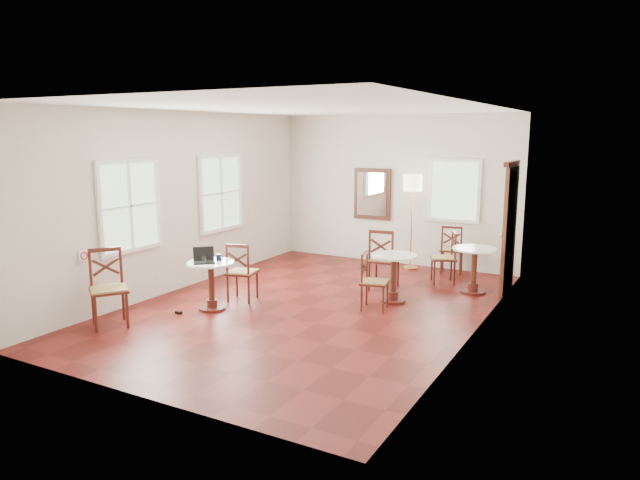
# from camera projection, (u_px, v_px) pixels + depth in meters

# --- Properties ---
(ground) EXTENTS (7.00, 7.00, 0.00)m
(ground) POSITION_uv_depth(u_px,v_px,m) (311.00, 307.00, 8.86)
(ground) COLOR #5A130F
(ground) RESTS_ON ground
(room_shell) EXTENTS (5.02, 7.02, 3.01)m
(room_shell) POSITION_uv_depth(u_px,v_px,m) (316.00, 183.00, 8.77)
(room_shell) COLOR beige
(room_shell) RESTS_ON ground
(cafe_table_near) EXTENTS (0.70, 0.70, 0.74)m
(cafe_table_near) POSITION_uv_depth(u_px,v_px,m) (211.00, 280.00, 8.64)
(cafe_table_near) COLOR #4B1A12
(cafe_table_near) RESTS_ON ground
(cafe_table_mid) EXTENTS (0.72, 0.72, 0.76)m
(cafe_table_mid) POSITION_uv_depth(u_px,v_px,m) (393.00, 273.00, 9.04)
(cafe_table_mid) COLOR #4B1A12
(cafe_table_mid) RESTS_ON ground
(cafe_table_back) EXTENTS (0.73, 0.73, 0.77)m
(cafe_table_back) POSITION_uv_depth(u_px,v_px,m) (474.00, 265.00, 9.54)
(cafe_table_back) COLOR #4B1A12
(cafe_table_back) RESTS_ON ground
(chair_near_a) EXTENTS (0.52, 0.52, 0.95)m
(chair_near_a) POSITION_uv_depth(u_px,v_px,m) (242.00, 272.00, 9.10)
(chair_near_a) COLOR #4B1A12
(chair_near_a) RESTS_ON ground
(chair_near_b) EXTENTS (0.69, 0.69, 1.07)m
(chair_near_b) POSITION_uv_depth(u_px,v_px,m) (108.00, 288.00, 7.91)
(chair_near_b) COLOR #4B1A12
(chair_near_b) RESTS_ON ground
(chair_mid_a) EXTENTS (0.53, 0.53, 1.05)m
(chair_mid_a) POSITION_uv_depth(u_px,v_px,m) (384.00, 259.00, 9.76)
(chair_mid_a) COLOR #4B1A12
(chair_mid_a) RESTS_ON ground
(chair_mid_b) EXTENTS (0.47, 0.47, 0.87)m
(chair_mid_b) POSITION_uv_depth(u_px,v_px,m) (373.00, 281.00, 8.67)
(chair_mid_b) COLOR #4B1A12
(chair_mid_b) RESTS_ON ground
(chair_back_a) EXTENTS (0.50, 0.50, 0.94)m
(chair_back_a) POSITION_uv_depth(u_px,v_px,m) (452.00, 249.00, 10.91)
(chair_back_a) COLOR #4B1A12
(chair_back_a) RESTS_ON ground
(chair_back_b) EXTENTS (0.57, 0.57, 0.92)m
(chair_back_b) POSITION_uv_depth(u_px,v_px,m) (445.00, 257.00, 10.20)
(chair_back_b) COLOR #4B1A12
(chair_back_b) RESTS_ON ground
(floor_lamp) EXTENTS (0.36, 0.36, 1.86)m
(floor_lamp) POSITION_uv_depth(u_px,v_px,m) (412.00, 189.00, 11.06)
(floor_lamp) COLOR #BF8C3F
(floor_lamp) RESTS_ON ground
(laptop) EXTENTS (0.40, 0.40, 0.22)m
(laptop) POSITION_uv_depth(u_px,v_px,m) (204.00, 259.00, 8.55)
(laptop) COLOR black
(laptop) RESTS_ON cafe_table_near
(mouse) EXTENTS (0.11, 0.08, 0.04)m
(mouse) POSITION_uv_depth(u_px,v_px,m) (207.00, 260.00, 8.63)
(mouse) COLOR black
(mouse) RESTS_ON cafe_table_near
(navy_mug) EXTENTS (0.12, 0.08, 0.10)m
(navy_mug) POSITION_uv_depth(u_px,v_px,m) (219.00, 257.00, 8.68)
(navy_mug) COLOR black
(navy_mug) RESTS_ON cafe_table_near
(water_glass) EXTENTS (0.07, 0.07, 0.11)m
(water_glass) POSITION_uv_depth(u_px,v_px,m) (204.00, 260.00, 8.43)
(water_glass) COLOR white
(water_glass) RESTS_ON cafe_table_near
(power_adapter) EXTENTS (0.10, 0.06, 0.04)m
(power_adapter) POSITION_uv_depth(u_px,v_px,m) (179.00, 312.00, 8.51)
(power_adapter) COLOR black
(power_adapter) RESTS_ON ground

